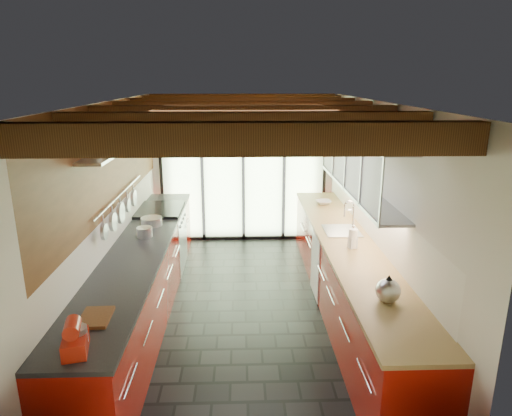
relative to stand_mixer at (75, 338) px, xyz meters
name	(u,v)px	position (x,y,z in m)	size (l,w,h in m)	color
ground	(246,311)	(1.27, 2.24, -1.03)	(5.50, 5.50, 0.00)	black
room_shell	(245,185)	(1.27, 2.24, 0.63)	(5.50, 5.50, 5.50)	silver
ceiling_beams	(244,112)	(1.27, 2.62, 1.44)	(3.14, 5.06, 4.90)	#593316
glass_door	(243,149)	(1.27, 4.94, 0.63)	(2.95, 0.10, 2.90)	#C6EAAD
left_counter	(143,279)	(0.00, 2.24, -0.57)	(0.68, 5.00, 0.92)	#991108
range_stove	(162,239)	(0.00, 3.69, -0.56)	(0.66, 0.90, 0.97)	silver
right_counter	(346,276)	(2.54, 2.24, -0.57)	(0.68, 5.00, 0.92)	#991108
sink_assembly	(343,228)	(2.56, 2.64, -0.07)	(0.45, 0.52, 0.43)	silver
upper_cabinets_right	(360,163)	(2.70, 2.54, 0.82)	(0.34, 3.00, 3.00)	silver
left_wall_fixtures	(121,166)	(-0.20, 2.42, 0.82)	(0.28, 2.60, 0.96)	silver
stand_mixer	(75,338)	(0.00, 0.00, 0.00)	(0.23, 0.33, 0.27)	red
pot_large	(145,232)	(0.00, 2.51, -0.04)	(0.20, 0.20, 0.13)	silver
pot_small	(152,221)	(0.00, 2.99, -0.05)	(0.29, 0.29, 0.11)	silver
cutting_board	(96,317)	(0.00, 0.46, -0.09)	(0.25, 0.35, 0.03)	brown
kettle	(388,289)	(2.54, 0.70, 0.01)	(0.25, 0.29, 0.26)	silver
paper_towel	(353,239)	(2.54, 2.04, 0.01)	(0.11, 0.11, 0.28)	white
soap_bottle	(353,240)	(2.54, 2.03, -0.01)	(0.09, 0.09, 0.20)	silver
bowl	(323,202)	(2.54, 3.98, -0.08)	(0.24, 0.24, 0.06)	silver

